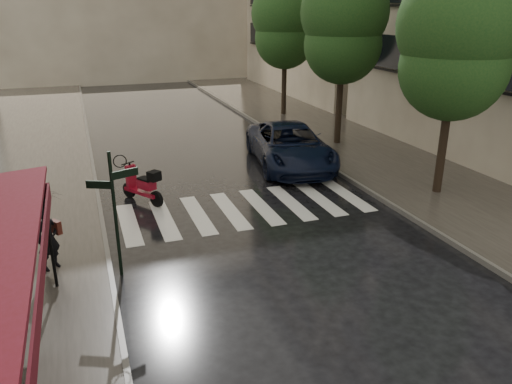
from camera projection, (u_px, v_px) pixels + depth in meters
ground at (199, 337)px, 9.82m from camera, size 120.00×120.00×0.00m
sidewalk_near at (10, 176)px, 18.97m from camera, size 6.00×60.00×0.12m
sidewalk_far at (351, 142)px, 23.61m from camera, size 5.50×60.00×0.12m
curb_near at (93, 167)px, 19.93m from camera, size 0.12×60.00×0.16m
curb_far at (297, 147)px, 22.73m from camera, size 0.12×60.00×0.16m
crosswalk at (246, 208)px, 16.05m from camera, size 7.85×3.20×0.01m
signpost at (115, 205)px, 11.45m from camera, size 1.17×0.29×3.10m
tree_near at (458, 33)px, 15.39m from camera, size 3.80×3.80×7.99m
tree_mid at (344, 19)px, 21.44m from camera, size 3.80×3.80×8.34m
tree_far at (285, 19)px, 27.73m from camera, size 3.80×3.80×8.16m
pedestrian_with_umbrella at (43, 207)px, 11.60m from camera, size 1.29×1.30×2.40m
scooter at (143, 186)px, 16.34m from camera, size 1.15×1.66×1.25m
parked_car at (290, 146)px, 20.12m from camera, size 3.67×6.34×1.66m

